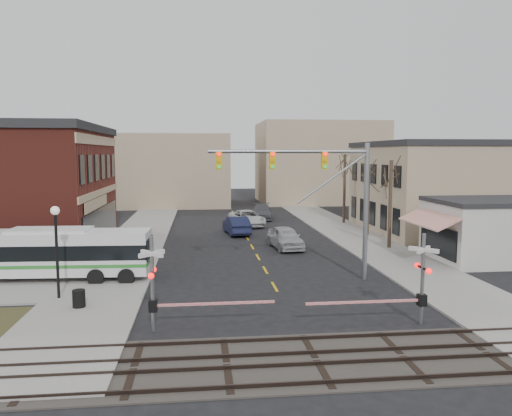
{
  "coord_description": "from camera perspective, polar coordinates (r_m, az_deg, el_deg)",
  "views": [
    {
      "loc": [
        -4.05,
        -24.8,
        7.39
      ],
      "look_at": [
        -0.09,
        10.43,
        3.5
      ],
      "focal_mm": 35.0,
      "sensor_mm": 36.0,
      "label": 1
    }
  ],
  "objects": [
    {
      "name": "trash_bin",
      "position": [
        25.49,
        -19.59,
        -9.72
      ],
      "size": [
        0.6,
        0.6,
        0.83
      ],
      "primitive_type": "cylinder",
      "color": "black",
      "rests_on": "sidewalk_west"
    },
    {
      "name": "sidewalk_west",
      "position": [
        45.72,
        -13.2,
        -3.13
      ],
      "size": [
        5.0,
        60.0,
        0.12
      ],
      "primitive_type": "cube",
      "color": "gray",
      "rests_on": "ground"
    },
    {
      "name": "rr_crossing_west",
      "position": [
        21.24,
        -10.58,
        -8.64
      ],
      "size": [
        5.6,
        1.36,
        4.0
      ],
      "color": "gray",
      "rests_on": "ground"
    },
    {
      "name": "car_a",
      "position": [
        39.04,
        3.37,
        -3.38
      ],
      "size": [
        2.58,
        5.22,
        1.71
      ],
      "primitive_type": "imported",
      "rotation": [
        0.0,
        0.0,
        0.12
      ],
      "color": "#A9A9AE",
      "rests_on": "ground"
    },
    {
      "name": "pedestrian_near",
      "position": [
        29.95,
        -14.67,
        -6.31
      ],
      "size": [
        0.59,
        0.72,
        1.71
      ],
      "primitive_type": "imported",
      "rotation": [
        0.0,
        0.0,
        1.91
      ],
      "color": "#564545",
      "rests_on": "sidewalk_west"
    },
    {
      "name": "pedestrian_far",
      "position": [
        34.73,
        -18.63,
        -4.86
      ],
      "size": [
        0.85,
        0.93,
        1.54
      ],
      "primitive_type": "imported",
      "rotation": [
        0.0,
        0.0,
        1.12
      ],
      "color": "#3A4866",
      "rests_on": "sidewalk_west"
    },
    {
      "name": "ground",
      "position": [
        26.19,
        2.79,
        -10.14
      ],
      "size": [
        160.0,
        160.0,
        0.0
      ],
      "primitive_type": "plane",
      "color": "black",
      "rests_on": "ground"
    },
    {
      "name": "tan_building",
      "position": [
        51.92,
        23.74,
        2.28
      ],
      "size": [
        20.3,
        15.3,
        8.5
      ],
      "color": "tan",
      "rests_on": "ground"
    },
    {
      "name": "tree_east_a",
      "position": [
        39.76,
        15.08,
        0.43
      ],
      "size": [
        0.28,
        0.28,
        6.75
      ],
      "color": "#382B21",
      "rests_on": "sidewalk_east"
    },
    {
      "name": "ballast_strip",
      "position": [
        18.78,
        6.87,
        -16.86
      ],
      "size": [
        160.0,
        5.0,
        0.06
      ],
      "primitive_type": "cube",
      "color": "#332D28",
      "rests_on": "ground"
    },
    {
      "name": "street_lamp",
      "position": [
        26.82,
        -21.88,
        -2.7
      ],
      "size": [
        0.44,
        0.44,
        4.67
      ],
      "color": "black",
      "rests_on": "sidewalk_west"
    },
    {
      "name": "sidewalk_east",
      "position": [
        47.37,
        10.3,
        -2.74
      ],
      "size": [
        5.0,
        60.0,
        0.12
      ],
      "primitive_type": "cube",
      "color": "gray",
      "rests_on": "ground"
    },
    {
      "name": "car_d",
      "position": [
        56.33,
        0.67,
        -0.43
      ],
      "size": [
        2.9,
        5.87,
        1.64
      ],
      "primitive_type": "imported",
      "rotation": [
        0.0,
        0.0,
        -0.11
      ],
      "color": "#48484D",
      "rests_on": "ground"
    },
    {
      "name": "car_b",
      "position": [
        45.71,
        -2.24,
        -1.99
      ],
      "size": [
        2.41,
        5.22,
        1.66
      ],
      "primitive_type": "imported",
      "rotation": [
        0.0,
        0.0,
        3.27
      ],
      "color": "#161A37",
      "rests_on": "ground"
    },
    {
      "name": "transit_bus",
      "position": [
        31.35,
        -22.39,
        -4.75
      ],
      "size": [
        11.43,
        3.06,
        2.91
      ],
      "color": "silver",
      "rests_on": "ground"
    },
    {
      "name": "car_c",
      "position": [
        50.97,
        -1.04,
        -1.17
      ],
      "size": [
        3.89,
        6.17,
        1.59
      ],
      "primitive_type": "imported",
      "rotation": [
        0.0,
        0.0,
        0.23
      ],
      "color": "silver",
      "rests_on": "ground"
    },
    {
      "name": "tree_east_b",
      "position": [
        45.49,
        12.67,
        0.91
      ],
      "size": [
        0.28,
        0.28,
        6.3
      ],
      "color": "#382B21",
      "rests_on": "sidewalk_east"
    },
    {
      "name": "rr_crossing_east",
      "position": [
        22.6,
        17.5,
        -7.92
      ],
      "size": [
        5.6,
        1.36,
        4.0
      ],
      "color": "gray",
      "rests_on": "ground"
    },
    {
      "name": "traffic_signal_mast",
      "position": [
        28.76,
        7.61,
        2.84
      ],
      "size": [
        9.25,
        0.3,
        8.0
      ],
      "color": "gray",
      "rests_on": "ground"
    },
    {
      "name": "tree_east_c",
      "position": [
        53.11,
        10.07,
        2.21
      ],
      "size": [
        0.28,
        0.28,
        7.2
      ],
      "color": "#382B21",
      "rests_on": "sidewalk_east"
    },
    {
      "name": "awning_shop",
      "position": [
        37.94,
        25.54,
        -2.27
      ],
      "size": [
        9.74,
        6.2,
        4.3
      ],
      "color": "beige",
      "rests_on": "ground"
    },
    {
      "name": "rail_tracks",
      "position": [
        18.75,
        6.87,
        -16.61
      ],
      "size": [
        160.0,
        3.91,
        0.14
      ],
      "color": "#2D231E",
      "rests_on": "ground"
    }
  ]
}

